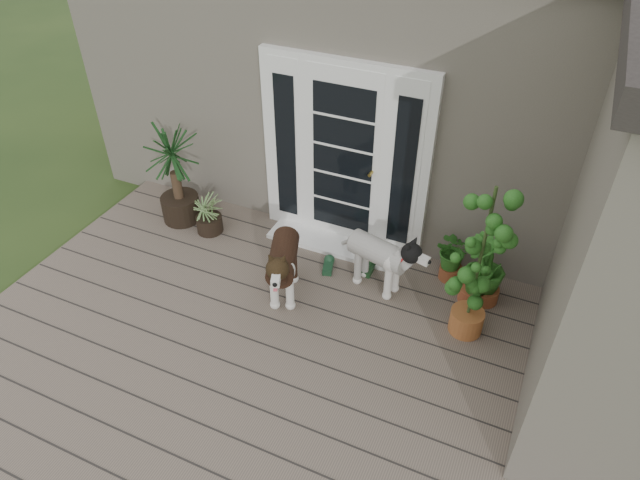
% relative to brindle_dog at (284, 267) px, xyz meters
% --- Properties ---
extents(deck, '(6.20, 4.60, 0.12)m').
position_rel_brindle_dog_xyz_m(deck, '(0.36, -1.04, -0.43)').
color(deck, '#6B5B4C').
rests_on(deck, ground).
extents(house_main, '(7.40, 4.00, 3.10)m').
position_rel_brindle_dog_xyz_m(house_main, '(0.36, 3.21, 1.06)').
color(house_main, '#665E54').
rests_on(house_main, ground).
extents(door_unit, '(1.90, 0.14, 2.15)m').
position_rel_brindle_dog_xyz_m(door_unit, '(0.16, 1.16, 0.71)').
color(door_unit, white).
rests_on(door_unit, deck).
extents(door_step, '(1.60, 0.40, 0.05)m').
position_rel_brindle_dog_xyz_m(door_step, '(0.16, 0.96, -0.34)').
color(door_step, white).
rests_on(door_step, deck).
extents(brindle_dog, '(0.67, 0.96, 0.74)m').
position_rel_brindle_dog_xyz_m(brindle_dog, '(0.00, 0.00, 0.00)').
color(brindle_dog, '#341E12').
rests_on(brindle_dog, deck).
extents(white_dog, '(0.90, 0.55, 0.70)m').
position_rel_brindle_dog_xyz_m(white_dog, '(0.83, 0.50, -0.02)').
color(white_dog, silver).
rests_on(white_dog, deck).
extents(spider_plant, '(0.69, 0.69, 0.55)m').
position_rel_brindle_dog_xyz_m(spider_plant, '(-1.32, 0.61, -0.09)').
color(spider_plant, '#81945B').
rests_on(spider_plant, deck).
extents(yucca, '(1.01, 1.01, 1.26)m').
position_rel_brindle_dog_xyz_m(yucca, '(-1.77, 0.68, 0.26)').
color(yucca, black).
rests_on(yucca, deck).
extents(herb_a, '(0.51, 0.51, 0.51)m').
position_rel_brindle_dog_xyz_m(herb_a, '(1.52, 0.96, -0.11)').
color(herb_a, '#1D4D16').
rests_on(herb_a, deck).
extents(herb_b, '(0.54, 0.54, 0.57)m').
position_rel_brindle_dog_xyz_m(herb_b, '(1.80, 0.71, -0.08)').
color(herb_b, '#164E19').
rests_on(herb_b, deck).
extents(herb_c, '(0.53, 0.53, 0.60)m').
position_rel_brindle_dog_xyz_m(herb_c, '(1.91, 0.77, -0.07)').
color(herb_c, '#164D18').
rests_on(herb_c, deck).
extents(sapling, '(0.67, 0.67, 1.72)m').
position_rel_brindle_dog_xyz_m(sapling, '(1.84, 0.27, 0.49)').
color(sapling, '#1D651F').
rests_on(sapling, deck).
extents(clog_left, '(0.22, 0.33, 0.09)m').
position_rel_brindle_dog_xyz_m(clog_left, '(0.25, 0.56, -0.32)').
color(clog_left, '#163820').
rests_on(clog_left, deck).
extents(clog_right, '(0.14, 0.29, 0.09)m').
position_rel_brindle_dog_xyz_m(clog_right, '(0.68, 0.71, -0.33)').
color(clog_right, black).
rests_on(clog_right, deck).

